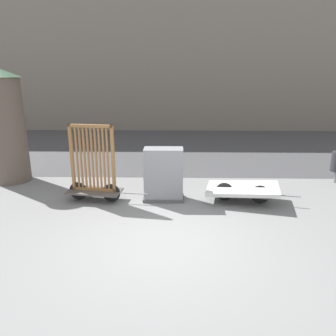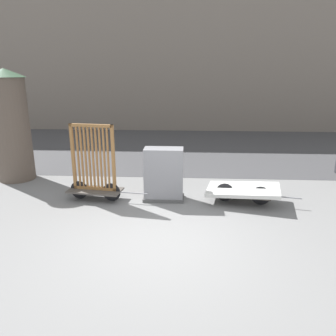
# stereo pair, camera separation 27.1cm
# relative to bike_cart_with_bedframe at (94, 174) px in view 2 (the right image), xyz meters

# --- Properties ---
(ground_plane) EXTENTS (60.00, 60.00, 0.00)m
(ground_plane) POSITION_rel_bike_cart_with_bedframe_xyz_m (1.81, -2.06, -0.68)
(ground_plane) COLOR slate
(road_strip) EXTENTS (56.00, 8.11, 0.01)m
(road_strip) POSITION_rel_bike_cart_with_bedframe_xyz_m (1.81, 5.91, -0.68)
(road_strip) COLOR #424244
(road_strip) RESTS_ON ground_plane
(building_facade) EXTENTS (48.00, 4.00, 9.39)m
(building_facade) POSITION_rel_bike_cart_with_bedframe_xyz_m (1.81, 11.96, 4.01)
(building_facade) COLOR slate
(building_facade) RESTS_ON ground_plane
(bike_cart_with_bedframe) EXTENTS (2.04, 0.78, 1.90)m
(bike_cart_with_bedframe) POSITION_rel_bike_cart_with_bedframe_xyz_m (0.00, 0.00, 0.00)
(bike_cart_with_bedframe) COLOR #4C4742
(bike_cart_with_bedframe) RESTS_ON ground_plane
(bike_cart_with_mattress) EXTENTS (2.27, 1.34, 0.45)m
(bike_cart_with_mattress) POSITION_rel_bike_cart_with_bedframe_xyz_m (3.63, 0.00, -0.37)
(bike_cart_with_mattress) COLOR #4C4742
(bike_cart_with_mattress) RESTS_ON ground_plane
(utility_cabinet) EXTENTS (1.01, 0.53, 1.32)m
(utility_cabinet) POSITION_rel_bike_cart_with_bedframe_xyz_m (1.70, 0.11, -0.07)
(utility_cabinet) COLOR #4C4C4C
(utility_cabinet) RESTS_ON ground_plane
(advertising_column) EXTENTS (1.15, 1.15, 3.18)m
(advertising_column) POSITION_rel_bike_cart_with_bedframe_xyz_m (-2.78, 1.50, 0.93)
(advertising_column) COLOR brown
(advertising_column) RESTS_ON ground_plane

